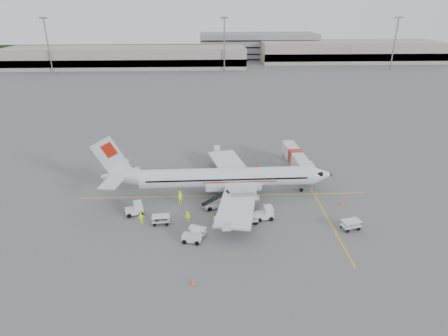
{
  "coord_description": "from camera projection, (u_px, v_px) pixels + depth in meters",
  "views": [
    {
      "loc": [
        -2.24,
        -51.33,
        27.25
      ],
      "look_at": [
        0.0,
        2.0,
        3.8
      ],
      "focal_mm": 30.0,
      "sensor_mm": 36.0,
      "label": 1
    }
  ],
  "objects": [
    {
      "name": "crew_c",
      "position": [
        216.0,
        222.0,
        49.25
      ],
      "size": [
        1.07,
        1.32,
        1.78
      ],
      "primitive_type": "imported",
      "rotation": [
        0.0,
        0.0,
        1.99
      ],
      "color": "#E1FF12",
      "rests_on": "ground"
    },
    {
      "name": "jet_bridge",
      "position": [
        295.0,
        161.0,
        65.89
      ],
      "size": [
        3.68,
        14.79,
        3.84
      ],
      "primitive_type": null,
      "rotation": [
        0.0,
        0.0,
        0.06
      ],
      "color": "silver",
      "rests_on": "ground"
    },
    {
      "name": "mast_center",
      "position": [
        224.0,
        45.0,
        161.71
      ],
      "size": [
        3.2,
        1.2,
        22.0
      ],
      "primitive_type": null,
      "color": "slate",
      "rests_on": "ground"
    },
    {
      "name": "parking_garage",
      "position": [
        258.0,
        45.0,
        202.5
      ],
      "size": [
        62.0,
        24.0,
        14.0
      ],
      "primitive_type": null,
      "color": "slate",
      "rests_on": "ground"
    },
    {
      "name": "tug_fore",
      "position": [
        264.0,
        213.0,
        51.35
      ],
      "size": [
        2.63,
        1.75,
        1.89
      ],
      "primitive_type": null,
      "rotation": [
        0.0,
        0.0,
        0.15
      ],
      "color": "silver",
      "rests_on": "ground"
    },
    {
      "name": "cone_nose",
      "position": [
        342.0,
        203.0,
        55.16
      ],
      "size": [
        0.42,
        0.42,
        0.68
      ],
      "primitive_type": "cone",
      "color": "#FF6017",
      "rests_on": "ground"
    },
    {
      "name": "aircraft",
      "position": [
        227.0,
        165.0,
        56.65
      ],
      "size": [
        35.51,
        28.09,
        9.65
      ],
      "primitive_type": null,
      "rotation": [
        0.0,
        0.0,
        0.02
      ],
      "color": "silver",
      "rests_on": "ground"
    },
    {
      "name": "terminal_west",
      "position": [
        127.0,
        57.0,
        173.57
      ],
      "size": [
        110.0,
        22.0,
        9.0
      ],
      "primitive_type": null,
      "color": "gray",
      "rests_on": "ground"
    },
    {
      "name": "cart_loaded_a",
      "position": [
        197.0,
        232.0,
        47.78
      ],
      "size": [
        2.51,
        1.98,
        1.14
      ],
      "primitive_type": null,
      "rotation": [
        0.0,
        0.0,
        -0.35
      ],
      "color": "silver",
      "rests_on": "ground"
    },
    {
      "name": "crew_d",
      "position": [
        141.0,
        218.0,
        50.29
      ],
      "size": [
        1.05,
        0.57,
        1.7
      ],
      "primitive_type": "imported",
      "rotation": [
        0.0,
        0.0,
        3.3
      ],
      "color": "#E1FF12",
      "rests_on": "ground"
    },
    {
      "name": "belt_loader",
      "position": [
        217.0,
        199.0,
        54.22
      ],
      "size": [
        5.44,
        3.45,
        2.76
      ],
      "primitive_type": null,
      "rotation": [
        0.0,
        0.0,
        0.33
      ],
      "color": "silver",
      "rests_on": "ground"
    },
    {
      "name": "treeline",
      "position": [
        212.0,
        50.0,
        216.87
      ],
      "size": [
        300.0,
        3.0,
        6.0
      ],
      "primitive_type": null,
      "color": "black",
      "rests_on": "ground"
    },
    {
      "name": "mast_east",
      "position": [
        394.0,
        44.0,
        164.59
      ],
      "size": [
        3.2,
        1.2,
        22.0
      ],
      "primitive_type": null,
      "color": "slate",
      "rests_on": "ground"
    },
    {
      "name": "tug_aft",
      "position": [
        134.0,
        209.0,
        52.43
      ],
      "size": [
        2.75,
        2.04,
        1.9
      ],
      "primitive_type": null,
      "rotation": [
        0.0,
        0.0,
        0.29
      ],
      "color": "silver",
      "rests_on": "ground"
    },
    {
      "name": "stripe_lead",
      "position": [
        225.0,
        196.0,
        58.0
      ],
      "size": [
        44.0,
        0.2,
        0.01
      ],
      "primitive_type": "cube",
      "color": "yellow",
      "rests_on": "ground"
    },
    {
      "name": "mast_west",
      "position": [
        48.0,
        46.0,
        158.83
      ],
      "size": [
        3.2,
        1.2,
        22.0
      ],
      "primitive_type": null,
      "color": "slate",
      "rests_on": "ground"
    },
    {
      "name": "cone_port",
      "position": [
        257.0,
        165.0,
        68.04
      ],
      "size": [
        0.43,
        0.43,
        0.71
      ],
      "primitive_type": "cone",
      "color": "#FF6017",
      "rests_on": "ground"
    },
    {
      "name": "crew_b",
      "position": [
        188.0,
        217.0,
        50.62
      ],
      "size": [
        0.93,
        1.0,
        1.63
      ],
      "primitive_type": "imported",
      "rotation": [
        0.0,
        0.0,
        -1.05
      ],
      "color": "#E1FF12",
      "rests_on": "ground"
    },
    {
      "name": "ground",
      "position": [
        225.0,
        196.0,
        58.0
      ],
      "size": [
        360.0,
        360.0,
        0.0
      ],
      "primitive_type": "plane",
      "color": "#56595B"
    },
    {
      "name": "stripe_cross",
      "position": [
        329.0,
        221.0,
        51.22
      ],
      "size": [
        0.2,
        20.0,
        0.01
      ],
      "primitive_type": "cube",
      "color": "yellow",
      "rests_on": "ground"
    },
    {
      "name": "tug_mid",
      "position": [
        192.0,
        235.0,
        46.42
      ],
      "size": [
        2.57,
        1.78,
        1.82
      ],
      "primitive_type": null,
      "rotation": [
        0.0,
        0.0,
        -0.2
      ],
      "color": "silver",
      "rests_on": "ground"
    },
    {
      "name": "terminal_east",
      "position": [
        349.0,
        51.0,
        191.31
      ],
      "size": [
        90.0,
        26.0,
        10.0
      ],
      "primitive_type": null,
      "color": "gray",
      "rests_on": "ground"
    },
    {
      "name": "cone_stbd",
      "position": [
        193.0,
        282.0,
        39.54
      ],
      "size": [
        0.42,
        0.42,
        0.69
      ],
      "primitive_type": "cone",
      "color": "#FF6017",
      "rests_on": "ground"
    },
    {
      "name": "crew_a",
      "position": [
        180.0,
        197.0,
        55.49
      ],
      "size": [
        0.84,
        0.78,
        1.93
      ],
      "primitive_type": "imported",
      "rotation": [
        0.0,
        0.0,
        0.6
      ],
      "color": "#E1FF12",
      "rests_on": "ground"
    },
    {
      "name": "cart_empty_a",
      "position": [
        249.0,
        219.0,
        50.5
      ],
      "size": [
        2.52,
        1.61,
        1.26
      ],
      "primitive_type": null,
      "rotation": [
        0.0,
        0.0,
        0.08
      ],
      "color": "silver",
      "rests_on": "ground"
    },
    {
      "name": "cart_loaded_b",
      "position": [
        161.0,
        220.0,
        50.33
      ],
      "size": [
        2.43,
        1.54,
        1.22
      ],
      "primitive_type": null,
      "rotation": [
        0.0,
        0.0,
        0.07
      ],
      "color": "silver",
      "rests_on": "ground"
    },
    {
      "name": "cart_empty_b",
      "position": [
        351.0,
        225.0,
        49.13
      ],
      "size": [
        2.79,
        2.08,
        1.3
      ],
      "primitive_type": null,
      "rotation": [
        0.0,
        0.0,
        0.27
      ],
      "color": "silver",
      "rests_on": "ground"
    }
  ]
}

